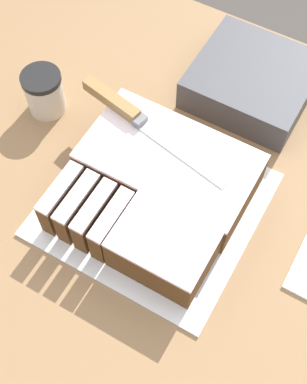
% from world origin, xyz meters
% --- Properties ---
extents(ground_plane, '(8.00, 8.00, 0.00)m').
position_xyz_m(ground_plane, '(0.00, 0.00, 0.00)').
color(ground_plane, '#4C4742').
extents(countertop, '(1.40, 1.10, 0.92)m').
position_xyz_m(countertop, '(0.00, 0.00, 0.46)').
color(countertop, '#936D47').
rests_on(countertop, ground_plane).
extents(cake_board, '(0.36, 0.35, 0.01)m').
position_xyz_m(cake_board, '(-0.07, 0.04, 0.92)').
color(cake_board, white).
rests_on(cake_board, countertop).
extents(cake, '(0.30, 0.28, 0.08)m').
position_xyz_m(cake, '(-0.06, 0.04, 0.97)').
color(cake, brown).
rests_on(cake, cake_board).
extents(knife, '(0.32, 0.09, 0.02)m').
position_xyz_m(knife, '(-0.18, 0.14, 1.02)').
color(knife, silver).
rests_on(knife, cake).
extents(coffee_cup, '(0.08, 0.08, 0.09)m').
position_xyz_m(coffee_cup, '(-0.36, 0.13, 0.97)').
color(coffee_cup, beige).
rests_on(coffee_cup, countertop).
extents(storage_box, '(0.23, 0.21, 0.07)m').
position_xyz_m(storage_box, '(-0.03, 0.36, 0.96)').
color(storage_box, '#47474C').
rests_on(storage_box, countertop).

